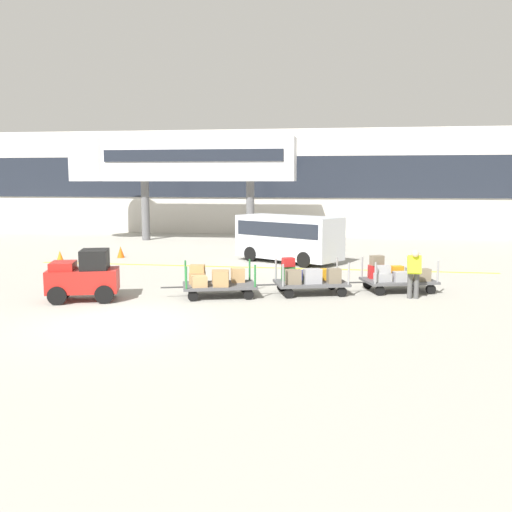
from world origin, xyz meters
The scene contains 12 objects.
ground_plane centered at (0.00, 0.00, 0.00)m, with size 120.00×120.00×0.00m, color #9E9B91.
apron_lead_line centered at (2.36, 9.84, 0.00)m, with size 19.67×0.20×0.01m, color yellow.
terminal_building centered at (0.00, 25.98, 3.59)m, with size 57.89×2.51×7.17m.
jet_bridge centered at (-4.44, 19.99, 4.90)m, with size 14.12×3.00×6.26m.
baggage_tug centered at (-1.99, 2.50, 0.75)m, with size 2.32×1.72×1.58m.
baggage_cart_lead centered at (1.90, 3.67, 0.51)m, with size 3.08×1.99×1.10m.
baggage_cart_middle centered at (4.84, 4.51, 0.52)m, with size 3.08×1.99×1.16m.
baggage_cart_tail centered at (7.69, 5.34, 0.52)m, with size 3.08×1.99×1.18m.
baggage_handler centered at (8.09, 4.19, 0.87)m, with size 0.40×0.44×1.56m.
shuttle_van centered at (3.54, 11.65, 1.23)m, with size 5.09×4.12×2.10m.
safety_cone_near centered at (-6.69, 10.02, 0.28)m, with size 0.36×0.36×0.55m, color orange.
safety_cone_far centered at (-4.59, 11.97, 0.28)m, with size 0.36×0.36×0.55m, color #EA590F.
Camera 1 is at (5.65, -13.52, 3.66)m, focal length 39.23 mm.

